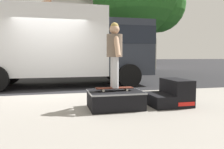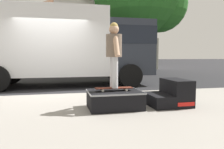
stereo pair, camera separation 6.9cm
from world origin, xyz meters
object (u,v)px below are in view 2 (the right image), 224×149
object	(u,v)px
skater_kid	(114,50)
skateboard	(114,88)
kicker_ramp	(171,95)
box_truck	(67,44)
skate_box	(115,99)

from	to	relation	value
skater_kid	skateboard	bearing A→B (deg)	116.57
kicker_ramp	box_truck	world-z (taller)	box_truck
skateboard	box_truck	bearing A→B (deg)	99.87
skate_box	box_truck	world-z (taller)	box_truck
kicker_ramp	skateboard	world-z (taller)	kicker_ramp
kicker_ramp	box_truck	bearing A→B (deg)	113.90
skateboard	skate_box	bearing A→B (deg)	-73.29
skateboard	box_truck	distance (m)	4.95
skate_box	skateboard	bearing A→B (deg)	106.71
skater_kid	box_truck	world-z (taller)	box_truck
skateboard	skater_kid	bearing A→B (deg)	-63.43
skate_box	skater_kid	size ratio (longest dim) A/B	0.82
skate_box	kicker_ramp	xyz separation A→B (m)	(1.28, -0.00, 0.04)
skate_box	skater_kid	distance (m)	1.03
kicker_ramp	skater_kid	bearing A→B (deg)	178.83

